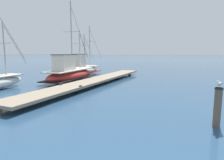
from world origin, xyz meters
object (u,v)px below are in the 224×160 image
fishing_boat_0 (70,73)px  perched_seagull (219,84)px  mooring_piling (218,106)px  fishing_boat_2 (83,68)px

fishing_boat_0 → perched_seagull: fishing_boat_0 is taller
perched_seagull → mooring_piling: bearing=-121.7°
fishing_boat_2 → fishing_boat_0: bearing=-72.6°
fishing_boat_0 → fishing_boat_2: 5.84m
fishing_boat_0 → perched_seagull: size_ratio=21.22×
mooring_piling → perched_seagull: bearing=58.3°
mooring_piling → perched_seagull: size_ratio=4.17×
fishing_boat_0 → perched_seagull: 13.70m
fishing_boat_0 → perched_seagull: (11.33, -7.65, 0.82)m
mooring_piling → perched_seagull: perched_seagull is taller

